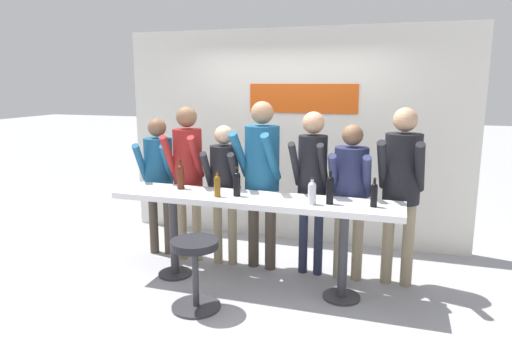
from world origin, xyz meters
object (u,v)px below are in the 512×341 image
person_center_left (224,179)px  person_far_right (402,177)px  bar_stool (195,263)px  wine_bottle_0 (217,185)px  person_left (188,165)px  person_center_right (312,173)px  wine_bottle_2 (374,194)px  wine_bottle_4 (312,192)px  person_far_left (159,171)px  wine_bottle_5 (237,183)px  tasting_table (253,210)px  person_right (350,185)px  person_center (262,167)px  wine_bottle_3 (181,176)px  wine_bottle_1 (330,189)px

person_center_left → person_far_right: bearing=-5.4°
bar_stool → wine_bottle_0: wine_bottle_0 is taller
person_left → person_far_right: size_ratio=0.99×
person_center_right → wine_bottle_0: bearing=-142.9°
person_center_left → wine_bottle_2: bearing=-22.1°
person_center_right → wine_bottle_4: size_ratio=6.94×
person_far_left → person_left: 0.43m
person_left → wine_bottle_5: 0.90m
person_center_left → wine_bottle_2: size_ratio=5.92×
tasting_table → wine_bottle_4: size_ratio=11.38×
wine_bottle_4 → person_right: bearing=62.7°
tasting_table → person_center_right: person_center_right is taller
person_center → person_center_right: 0.55m
person_center → wine_bottle_0: 0.65m
wine_bottle_3 → tasting_table: bearing=-6.9°
person_left → person_center: size_ratio=0.96×
person_far_left → person_center_right: person_center_right is taller
bar_stool → person_right: bearing=40.4°
person_far_left → wine_bottle_5: bearing=-36.1°
wine_bottle_5 → wine_bottle_0: bearing=-153.6°
person_left → wine_bottle_1: (1.69, -0.49, -0.04)m
person_far_right → wine_bottle_4: 0.98m
wine_bottle_2 → wine_bottle_3: bearing=176.7°
bar_stool → person_far_left: bearing=131.1°
tasting_table → wine_bottle_4: bearing=-9.6°
person_center_right → person_far_right: size_ratio=0.97×
person_center_right → wine_bottle_1: 0.58m
bar_stool → person_center_right: size_ratio=0.37×
person_center → person_far_left: bearing=-175.2°
bar_stool → person_right: person_right is taller
wine_bottle_1 → person_far_right: bearing=39.5°
person_far_left → person_left: bearing=-21.3°
bar_stool → wine_bottle_0: (0.02, 0.50, 0.62)m
wine_bottle_2 → wine_bottle_0: bearing=-176.6°
person_far_right → wine_bottle_5: size_ratio=6.20×
person_left → wine_bottle_4: size_ratio=7.05×
person_center_right → person_right: 0.41m
person_center → wine_bottle_4: (0.66, -0.58, -0.10)m
wine_bottle_0 → wine_bottle_5: size_ratio=0.89×
wine_bottle_1 → person_right: bearing=74.8°
bar_stool → person_center_left: (-0.13, 1.06, 0.55)m
person_far_right → wine_bottle_3: 2.26m
person_center_right → wine_bottle_4: (0.11, -0.58, -0.06)m
person_far_left → tasting_table: bearing=-32.7°
person_right → person_far_right: size_ratio=0.90×
person_center_right → wine_bottle_1: (0.27, -0.51, -0.03)m
person_center → wine_bottle_4: bearing=-33.9°
person_center_left → person_right: 1.38m
tasting_table → person_center_right: (0.49, 0.48, 0.31)m
person_center → person_far_right: (1.44, 0.01, -0.02)m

